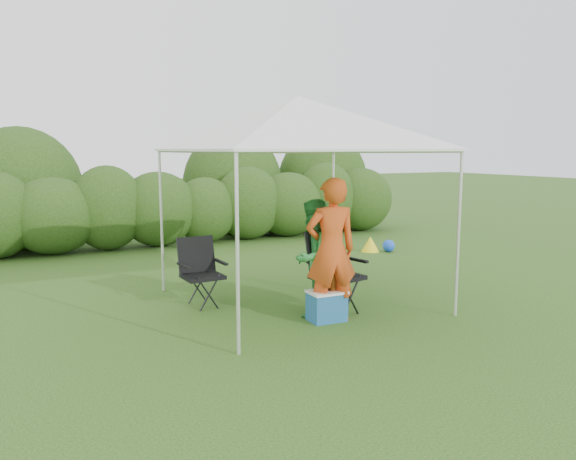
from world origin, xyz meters
name	(u,v)px	position (x,y,z in m)	size (l,w,h in m)	color
ground	(315,311)	(0.00, 0.00, 0.00)	(70.00, 70.00, 0.00)	#345B1C
hedge	(188,207)	(0.14, 6.00, 0.83)	(11.28, 1.53, 1.80)	#2B4B17
canopy	(298,124)	(0.00, 0.50, 2.46)	(3.10, 3.10, 2.83)	silver
chair_right	(332,266)	(0.23, -0.04, 0.60)	(0.74, 0.69, 1.06)	black
chair_left	(200,267)	(-1.24, 1.01, 0.53)	(0.60, 0.55, 0.93)	black
man	(331,250)	(-0.03, -0.44, 0.89)	(0.65, 0.43, 1.79)	#CA4716
woman	(313,258)	(-0.11, -0.14, 0.75)	(0.73, 0.57, 1.50)	#2A8137
cooler	(327,306)	(-0.08, -0.42, 0.19)	(0.47, 0.35, 0.38)	#205B95
bottle	(333,281)	(-0.02, -0.46, 0.51)	(0.07, 0.07, 0.26)	#592D0C
lawn_toy	(375,245)	(3.31, 3.23, 0.15)	(0.64, 0.53, 0.32)	yellow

